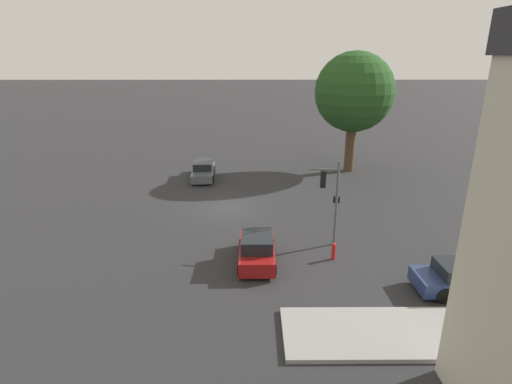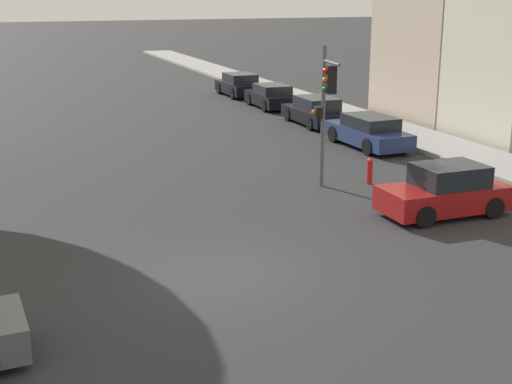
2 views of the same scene
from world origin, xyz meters
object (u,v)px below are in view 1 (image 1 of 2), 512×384
(crossing_car_1, at_px, (257,250))
(street_tree, at_px, (354,93))
(traffic_signal, at_px, (330,191))
(parked_car_0, at_px, (468,278))
(fire_hydrant, at_px, (334,251))
(crossing_car_0, at_px, (203,170))

(crossing_car_1, bearing_deg, street_tree, -26.68)
(traffic_signal, height_order, parked_car_0, traffic_signal)
(traffic_signal, bearing_deg, street_tree, -8.04)
(street_tree, xyz_separation_m, fire_hydrant, (16.72, -4.56, -6.48))
(traffic_signal, distance_m, fire_hydrant, 3.20)
(street_tree, height_order, fire_hydrant, street_tree)
(street_tree, distance_m, crossing_car_0, 14.60)
(street_tree, bearing_deg, fire_hydrant, -15.24)
(crossing_car_1, height_order, fire_hydrant, crossing_car_1)
(crossing_car_0, bearing_deg, parked_car_0, 35.51)
(parked_car_0, bearing_deg, street_tree, 90.55)
(traffic_signal, height_order, fire_hydrant, traffic_signal)
(parked_car_0, distance_m, fire_hydrant, 6.16)
(crossing_car_0, relative_size, crossing_car_1, 1.22)
(street_tree, xyz_separation_m, crossing_car_1, (17.03, -8.52, -6.24))
(crossing_car_0, distance_m, crossing_car_1, 15.44)
(crossing_car_1, distance_m, parked_car_0, 9.73)
(parked_car_0, bearing_deg, traffic_signal, 136.48)
(fire_hydrant, bearing_deg, crossing_car_1, -85.61)
(traffic_signal, bearing_deg, parked_car_0, -122.67)
(street_tree, relative_size, fire_hydrant, 11.33)
(street_tree, xyz_separation_m, traffic_signal, (14.91, -4.57, -3.83))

